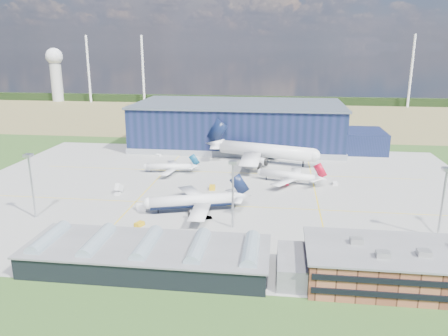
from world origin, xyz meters
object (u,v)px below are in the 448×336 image
airliner_red (288,172)px  light_mast_center (233,183)px  gse_van_c (294,249)px  hangar (243,127)px  light_mast_east (444,191)px  gse_cart_a (335,183)px  gse_tug_a (212,188)px  car_b (206,217)px  airliner_widebody (266,144)px  gse_tug_b (139,224)px  airliner_regional (169,164)px  gse_cart_b (158,155)px  airliner_navy (192,194)px  gse_van_a (144,207)px  airstair (119,190)px  car_a (288,253)px  light_mast_west (31,175)px  ops_building (397,266)px

airliner_red → light_mast_center: bearing=88.9°
gse_van_c → hangar: bearing=14.3°
light_mast_east → airliner_red: (-46.18, 52.00, -10.17)m
airliner_red → gse_cart_a: (20.39, -0.13, -4.57)m
gse_tug_a → car_b: size_ratio=1.00×
airliner_widebody → gse_tug_b: 96.75m
light_mast_center → airliner_widebody: size_ratio=0.37×
airliner_regional → gse_cart_b: airliner_regional is taller
gse_tug_b → airliner_regional: bearing=118.8°
airliner_navy → airliner_red: bearing=-149.4°
gse_van_a → airstair: size_ratio=1.23×
car_a → light_mast_east: bearing=-73.8°
airliner_widebody → gse_van_a: bearing=-102.9°
airliner_navy → airliner_regional: airliner_navy is taller
light_mast_center → airliner_regional: (-37.26, 61.25, -10.90)m
gse_cart_b → car_a: 129.97m
light_mast_east → gse_cart_a: (-25.79, 51.87, -14.74)m
light_mast_center → airstair: bearing=149.7°
gse_tug_b → airstair: airstair is taller
light_mast_center → gse_van_c: bearing=-39.0°
light_mast_center → gse_cart_a: 66.67m
gse_tug_a → gse_cart_a: (52.05, 13.21, -0.15)m
airliner_red → gse_van_c: size_ratio=6.88×
airliner_red → car_a: size_ratio=9.51×
airliner_navy → car_a: bearing=120.3°
airliner_widebody → airstair: (-57.82, -55.80, -8.84)m
light_mast_west → light_mast_center: same height
ops_building → car_a: ops_building is taller
hangar → airstair: 105.24m
airliner_red → gse_tug_a: size_ratio=7.98×
light_mast_west → airstair: size_ratio=5.15×
gse_tug_a → light_mast_east: bearing=-33.3°
gse_van_a → gse_van_c: gse_van_a is taller
light_mast_west → gse_cart_a: size_ratio=7.20×
airliner_widebody → car_b: (-17.64, -79.17, -9.60)m
airliner_red → gse_tug_b: bearing=66.6°
gse_cart_a → hangar: bearing=120.7°
light_mast_center → airliner_red: bearing=70.1°
light_mast_west → airliner_navy: 56.08m
ops_building → light_mast_west: bearing=165.4°
airliner_navy → gse_cart_a: airliner_navy is taller
airliner_regional → gse_cart_a: airliner_regional is taller
ops_building → gse_cart_a: size_ratio=14.40×
airliner_red → gse_van_c: airliner_red is taller
light_mast_west → car_b: size_ratio=5.68×
gse_tug_b → light_mast_east: bearing=25.2°
ops_building → gse_van_a: bearing=152.0°
gse_tug_b → gse_cart_a: 89.23m
gse_cart_b → airliner_red: bearing=-91.8°
airliner_regional → gse_van_c: bearing=120.6°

